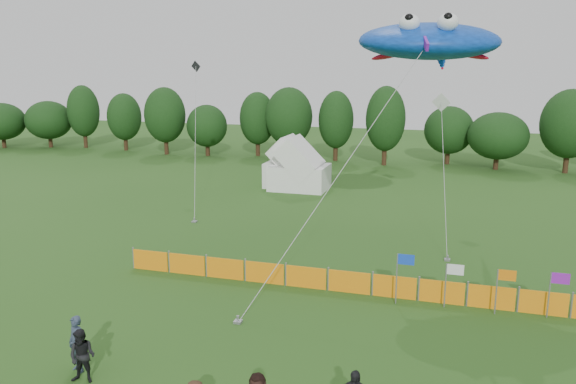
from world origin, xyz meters
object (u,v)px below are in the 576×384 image
(barrier_fence, at_px, (349,282))
(spectator_a, at_px, (77,344))
(tent_left, at_px, (290,166))
(tent_right, at_px, (300,169))
(spectator_b, at_px, (82,356))
(stingray_kite, at_px, (431,42))

(barrier_fence, relative_size, spectator_a, 11.38)
(tent_left, distance_m, spectator_a, 30.98)
(tent_right, distance_m, barrier_fence, 22.23)
(tent_left, bearing_deg, tent_right, -43.43)
(tent_right, height_order, spectator_a, tent_right)
(barrier_fence, height_order, spectator_a, spectator_a)
(tent_left, bearing_deg, spectator_a, -86.61)
(spectator_b, distance_m, stingray_kite, 21.06)
(barrier_fence, bearing_deg, stingray_kite, 66.28)
(tent_right, height_order, barrier_fence, tent_right)
(barrier_fence, relative_size, stingray_kite, 1.14)
(stingray_kite, bearing_deg, spectator_b, -120.86)
(tent_left, xyz_separation_m, spectator_a, (1.83, -30.92, -0.76))
(tent_right, relative_size, stingray_kite, 0.24)
(tent_right, bearing_deg, barrier_fence, -68.70)
(tent_right, xyz_separation_m, stingray_kite, (10.75, -14.57, 9.44))
(spectator_a, bearing_deg, tent_left, 114.72)
(tent_left, bearing_deg, barrier_fence, -67.08)
(stingray_kite, bearing_deg, barrier_fence, -113.72)
(spectator_b, xyz_separation_m, stingray_kite, (9.44, 15.80, 10.22))
(tent_left, relative_size, spectator_a, 2.01)
(spectator_a, height_order, stingray_kite, stingray_kite)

